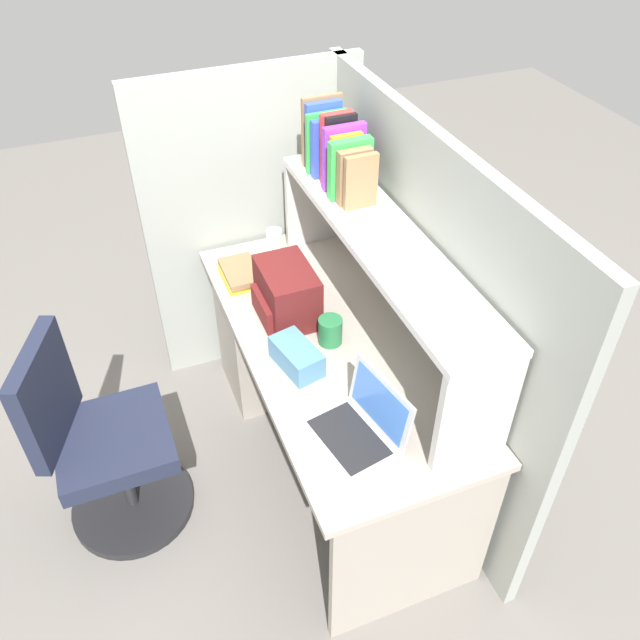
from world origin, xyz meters
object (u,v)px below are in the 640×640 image
backpack (286,294)px  computer_mouse (274,258)px  snack_canister (330,331)px  office_chair (103,450)px  laptop (362,425)px  paper_cup (274,238)px  tissue_box (297,357)px

backpack → computer_mouse: size_ratio=2.88×
snack_canister → office_chair: office_chair is taller
laptop → office_chair: laptop is taller
computer_mouse → snack_canister: snack_canister is taller
laptop → office_chair: bearing=-122.8°
computer_mouse → office_chair: office_chair is taller
office_chair → laptop: bearing=-100.8°
laptop → office_chair: (-0.56, -0.87, -0.39)m
backpack → snack_canister: 0.25m
laptop → backpack: (-0.70, -0.02, 0.06)m
computer_mouse → paper_cup: 0.12m
tissue_box → computer_mouse: bearing=155.9°
computer_mouse → snack_canister: 0.62m
laptop → computer_mouse: bearing=177.3°
computer_mouse → tissue_box: size_ratio=0.47×
laptop → tissue_box: (-0.40, -0.09, -0.00)m
paper_cup → backpack: bearing=-12.8°
laptop → snack_canister: laptop is taller
computer_mouse → backpack: bearing=-4.5°
paper_cup → office_chair: (0.65, -0.96, -0.38)m
paper_cup → snack_canister: size_ratio=0.78×
paper_cup → tissue_box: bearing=-12.6°
laptop → paper_cup: bearing=175.7°
computer_mouse → office_chair: size_ratio=0.11×
computer_mouse → snack_canister: (0.61, 0.03, 0.04)m
backpack → paper_cup: bearing=167.2°
backpack → snack_canister: size_ratio=2.64×
paper_cup → tissue_box: (0.81, -0.18, 0.01)m
paper_cup → office_chair: 1.22m
laptop → paper_cup: size_ratio=3.94×
backpack → office_chair: 0.97m
computer_mouse → office_chair: (0.53, -0.92, -0.35)m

